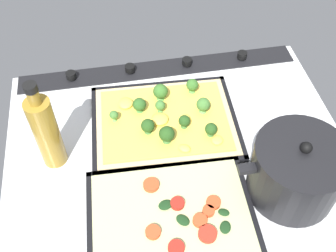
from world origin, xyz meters
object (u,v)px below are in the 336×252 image
baking_tray_back (171,215)px  oil_bottle (46,131)px  baking_tray_front (165,123)px  cooking_pot (296,171)px  veggie_pizza_back (173,214)px  broccoli_pizza (166,119)px

baking_tray_back → oil_bottle: 32.68cm
baking_tray_front → cooking_pot: size_ratio=1.43×
baking_tray_front → oil_bottle: size_ratio=1.55×
oil_bottle → baking_tray_back: bearing=141.0°
baking_tray_front → oil_bottle: (27.26, 6.19, 9.94)cm
baking_tray_front → baking_tray_back: (3.06, 25.76, 0.01)cm
baking_tray_front → veggie_pizza_back: veggie_pizza_back is taller
cooking_pot → veggie_pizza_back: bearing=5.0°
veggie_pizza_back → broccoli_pizza: bearing=-96.5°
broccoli_pizza → cooking_pot: bearing=135.3°
baking_tray_front → baking_tray_back: bearing=83.2°
baking_tray_front → cooking_pot: bearing=135.8°
cooking_pot → baking_tray_back: bearing=4.5°
baking_tray_front → cooking_pot: cooking_pot is taller
cooking_pot → oil_bottle: bearing=-18.7°
broccoli_pizza → oil_bottle: size_ratio=1.45×
baking_tray_back → cooking_pot: cooking_pot is taller
baking_tray_front → veggie_pizza_back: size_ratio=1.12×
baking_tray_back → oil_bottle: bearing=-39.0°
broccoli_pizza → oil_bottle: oil_bottle is taller
baking_tray_front → oil_bottle: bearing=12.8°
broccoli_pizza → cooking_pot: size_ratio=1.33×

